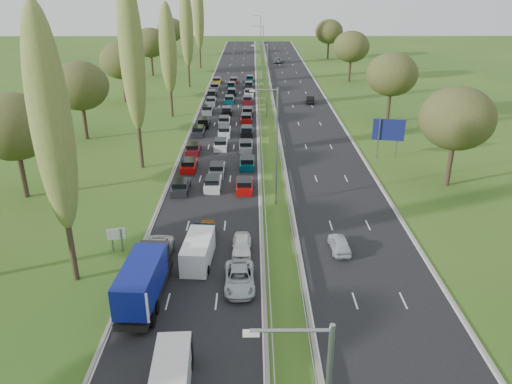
{
  "coord_description": "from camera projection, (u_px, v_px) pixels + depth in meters",
  "views": [
    {
      "loc": [
        2.17,
        -3.93,
        21.34
      ],
      "look_at": [
        2.46,
        42.58,
        1.5
      ],
      "focal_mm": 35.0,
      "sensor_mm": 36.0,
      "label": 1
    }
  ],
  "objects": [
    {
      "name": "central_reservation",
      "position": [
        266.0,
        108.0,
        87.67
      ],
      "size": [
        2.36,
        215.0,
        0.32
      ],
      "color": "gray",
      "rests_on": "ground"
    },
    {
      "name": "poplar_row",
      "position": [
        155.0,
        49.0,
        69.75
      ],
      "size": [
        2.8,
        127.8,
        22.44
      ],
      "color": "#2D2116",
      "rests_on": "ground"
    },
    {
      "name": "far_car_1",
      "position": [
        310.0,
        99.0,
        93.36
      ],
      "size": [
        1.74,
        4.18,
        1.34
      ],
      "primitive_type": "imported",
      "rotation": [
        0.0,
        0.0,
        3.06
      ],
      "color": "black",
      "rests_on": "far_carriageway"
    },
    {
      "name": "woodland_right",
      "position": [
        407.0,
        85.0,
        70.42
      ],
      "size": [
        8.0,
        153.0,
        11.1
      ],
      "color": "#2D2116",
      "rests_on": "ground"
    },
    {
      "name": "far_car_2",
      "position": [
        279.0,
        60.0,
        138.91
      ],
      "size": [
        2.74,
        5.25,
        1.41
      ],
      "primitive_type": "imported",
      "rotation": [
        0.0,
        0.0,
        3.06
      ],
      "color": "slate",
      "rests_on": "far_carriageway"
    },
    {
      "name": "traffic_queue_fill",
      "position": [
        227.0,
        116.0,
        83.24
      ],
      "size": [
        9.14,
        68.18,
        0.8
      ],
      "color": "black",
      "rests_on": "ground"
    },
    {
      "name": "near_car_2",
      "position": [
        155.0,
        253.0,
        40.72
      ],
      "size": [
        2.63,
        5.48,
        1.51
      ],
      "primitive_type": "imported",
      "rotation": [
        0.0,
        0.0,
        -0.02
      ],
      "color": "silver",
      "rests_on": "near_carriageway"
    },
    {
      "name": "direction_sign",
      "position": [
        389.0,
        132.0,
        63.29
      ],
      "size": [
        3.95,
        0.86,
        5.2
      ],
      "color": "gray",
      "rests_on": "ground"
    },
    {
      "name": "woodland_left",
      "position": [
        72.0,
        91.0,
        66.44
      ],
      "size": [
        8.0,
        166.0,
        11.1
      ],
      "color": "#2D2116",
      "rests_on": "ground"
    },
    {
      "name": "far_car_0",
      "position": [
        340.0,
        244.0,
        42.39
      ],
      "size": [
        1.66,
        3.86,
        1.3
      ],
      "primitive_type": "imported",
      "rotation": [
        0.0,
        0.0,
        3.18
      ],
      "color": "#B8BDC3",
      "rests_on": "far_carriageway"
    },
    {
      "name": "near_carriageway",
      "position": [
        228.0,
        111.0,
        87.84
      ],
      "size": [
        10.5,
        215.0,
        0.04
      ],
      "primitive_type": "cube",
      "color": "black",
      "rests_on": "ground"
    },
    {
      "name": "ground",
      "position": [
        267.0,
        115.0,
        85.58
      ],
      "size": [
        260.0,
        260.0,
        0.0
      ],
      "primitive_type": "plane",
      "color": "#2B561A",
      "rests_on": "ground"
    },
    {
      "name": "near_car_10",
      "position": [
        239.0,
        278.0,
        37.4
      ],
      "size": [
        2.43,
        4.97,
        1.36
      ],
      "primitive_type": "imported",
      "rotation": [
        0.0,
        0.0,
        0.04
      ],
      "color": "#B6BDC0",
      "rests_on": "near_carriageway"
    },
    {
      "name": "far_carriageway",
      "position": [
        304.0,
        111.0,
        87.92
      ],
      "size": [
        10.5,
        215.0,
        0.04
      ],
      "primitive_type": "cube",
      "color": "black",
      "rests_on": "ground"
    },
    {
      "name": "near_car_12",
      "position": [
        242.0,
        245.0,
        42.08
      ],
      "size": [
        1.61,
        3.97,
        1.35
      ],
      "primitive_type": "imported",
      "rotation": [
        0.0,
        0.0,
        -0.0
      ],
      "color": "white",
      "rests_on": "near_carriageway"
    },
    {
      "name": "white_van_rear",
      "position": [
        198.0,
        249.0,
        40.62
      ],
      "size": [
        2.08,
        5.3,
        2.13
      ],
      "rotation": [
        0.0,
        0.0,
        -0.07
      ],
      "color": "white",
      "rests_on": "near_carriageway"
    },
    {
      "name": "near_car_7",
      "position": [
        200.0,
        244.0,
        42.21
      ],
      "size": [
        2.41,
        5.2,
        1.47
      ],
      "primitive_type": "imported",
      "rotation": [
        0.0,
        0.0,
        -0.07
      ],
      "color": "#042D48",
      "rests_on": "near_carriageway"
    },
    {
      "name": "near_car_8",
      "position": [
        205.0,
        232.0,
        44.18
      ],
      "size": [
        1.86,
        4.1,
        1.36
      ],
      "primitive_type": "imported",
      "rotation": [
        0.0,
        0.0,
        -0.06
      ],
      "color": "orange",
      "rests_on": "near_carriageway"
    },
    {
      "name": "lamp_columns",
      "position": [
        267.0,
        82.0,
        81.39
      ],
      "size": [
        0.18,
        140.18,
        12.0
      ],
      "color": "gray",
      "rests_on": "ground"
    },
    {
      "name": "info_sign",
      "position": [
        116.0,
        236.0,
        42.1
      ],
      "size": [
        1.47,
        0.49,
        2.1
      ],
      "color": "gray",
      "rests_on": "ground"
    },
    {
      "name": "white_van_front",
      "position": [
        172.0,
        372.0,
        27.96
      ],
      "size": [
        1.99,
        5.09,
        2.04
      ],
      "rotation": [
        0.0,
        0.0,
        0.05
      ],
      "color": "silver",
      "rests_on": "near_carriageway"
    },
    {
      "name": "blue_lorry",
      "position": [
        144.0,
        279.0,
        35.23
      ],
      "size": [
        2.31,
        8.31,
        3.51
      ],
      "rotation": [
        0.0,
        0.0,
        -0.06
      ],
      "color": "black",
      "rests_on": "near_carriageway"
    }
  ]
}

